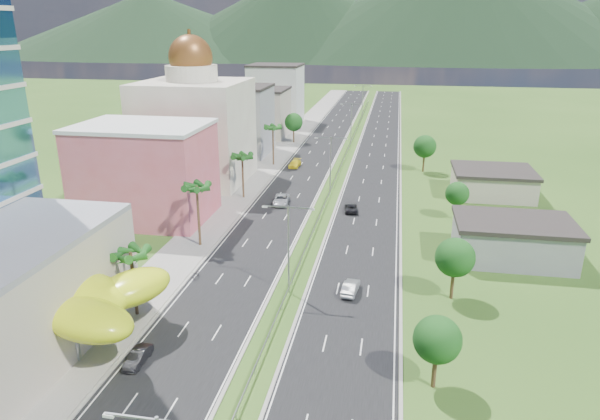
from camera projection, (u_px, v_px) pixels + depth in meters
The scene contains 33 objects.
ground at pixel (270, 338), 54.62m from camera, with size 500.00×500.00×0.00m, color #2D5119.
road_left at pixel (320, 148), 139.58m from camera, with size 11.00×260.00×0.04m, color black.
road_right at pixel (378, 150), 137.10m from camera, with size 11.00×260.00×0.04m, color black.
sidewalk_left at pixel (285, 146), 141.14m from camera, with size 7.00×260.00×0.12m, color gray.
median_guardrail at pixel (342, 163), 121.39m from camera, with size 0.10×216.06×0.76m.
streetlight_median_b at pixel (288, 240), 61.72m from camera, with size 6.04×0.25×11.00m.
streetlight_median_c at pixel (331, 159), 98.93m from camera, with size 6.04×0.25×11.00m.
streetlight_median_d at pixel (351, 120), 140.79m from camera, with size 6.04×0.25×11.00m.
streetlight_median_e at pixel (363, 98), 182.65m from camera, with size 6.04×0.25×11.00m.
lime_canopy at pixel (62, 297), 52.58m from camera, with size 18.00×15.00×7.40m.
pink_shophouse at pixel (146, 174), 86.57m from camera, with size 20.00×15.00×15.00m, color #D1555E.
domed_building at pixel (195, 125), 106.71m from camera, with size 20.00×20.00×28.70m.
midrise_grey at pixel (236, 121), 130.90m from camera, with size 16.00×15.00×16.00m, color gray.
midrise_beige at pixel (259, 114), 151.86m from camera, with size 16.00×15.00×13.00m, color #BCAC9B.
midrise_white at pixel (276, 95), 172.43m from camera, with size 16.00×15.00×18.00m, color silver.
shed_near at pixel (512, 242), 72.43m from camera, with size 15.00×10.00×5.00m, color gray.
shed_far at pixel (492, 184), 100.10m from camera, with size 14.00×12.00×4.40m, color #BCAC9B.
palm_tree_b at pixel (131, 256), 56.74m from camera, with size 3.60×3.60×8.10m.
palm_tree_c at pixel (197, 189), 74.87m from camera, with size 3.60×3.60×9.60m.
palm_tree_d at pixel (242, 158), 96.58m from camera, with size 3.60×3.60×8.60m.
palm_tree_e at pixel (273, 129), 119.59m from camera, with size 3.60×3.60×9.40m.
leafy_tree_lfar at pixel (294, 122), 143.74m from camera, with size 4.90×4.90×8.05m.
leafy_tree_ra at pixel (437, 340), 45.76m from camera, with size 4.20×4.20×6.90m.
leafy_tree_rb at pixel (455, 258), 60.95m from camera, with size 4.55×4.55×7.47m.
leafy_tree_rc at pixel (457, 194), 86.76m from camera, with size 3.85×3.85×6.33m.
leafy_tree_rd at pixel (425, 146), 114.94m from camera, with size 4.90×4.90×8.05m.
mountain_ridge at pixel (455, 62), 463.31m from camera, with size 860.00×140.00×90.00m, color black, non-canonical shape.
car_dark_left at pixel (138, 357), 50.33m from camera, with size 1.39×3.99×1.31m, color black.
car_silver_mid_left at pixel (281, 200), 95.24m from camera, with size 2.63×5.70×1.58m, color #9EA0A6.
car_yellow_far_left at pixel (295, 164), 120.31m from camera, with size 2.08×5.11×1.48m, color yellow.
car_silver_right at pixel (351, 287), 63.53m from camera, with size 1.57×4.50×1.48m, color #929599.
car_dark_far_right at pixel (351, 208), 91.48m from camera, with size 2.12×4.59×1.28m, color black.
motorcycle at pixel (196, 273), 67.40m from camera, with size 0.58×1.91×1.22m, color black.
Camera 1 is at (11.34, -46.05, 30.28)m, focal length 32.00 mm.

